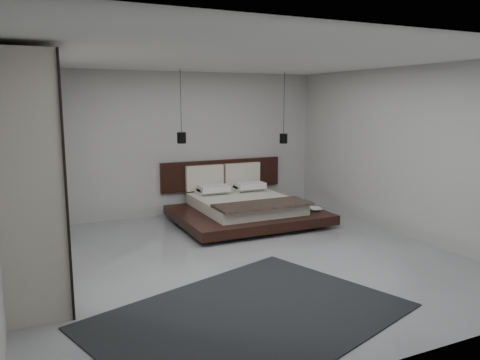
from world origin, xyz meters
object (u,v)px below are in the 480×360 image
bed (244,207)px  pendant_left (182,137)px  lattice_screen (9,160)px  rug (250,316)px  pendant_right (283,138)px  wardrobe (28,173)px

bed → pendant_left: (-1.07, 0.39, 1.31)m
bed → lattice_screen: bearing=172.2°
pendant_left → rug: pendant_left is taller
lattice_screen → rug: lattice_screen is taller
lattice_screen → pendant_left: size_ratio=1.97×
rug → pendant_right: bearing=55.8°
bed → pendant_left: pendant_left is taller
lattice_screen → pendant_right: bearing=-1.6°
bed → pendant_left: bearing=159.9°
lattice_screen → pendant_left: bearing=-2.9°
rug → bed: bearing=65.5°
pendant_right → wardrobe: 5.10m
bed → pendant_left: size_ratio=1.97×
lattice_screen → rug: size_ratio=0.83×
lattice_screen → wardrobe: 2.08m
lattice_screen → wardrobe: wardrobe is taller
lattice_screen → bed: lattice_screen is taller
lattice_screen → wardrobe: bearing=-83.1°
pendant_right → rug: (-2.72, -4.01, -1.50)m
lattice_screen → rug: bearing=-61.4°
lattice_screen → pendant_right: (4.98, -0.14, 0.20)m
wardrobe → pendant_left: bearing=36.5°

